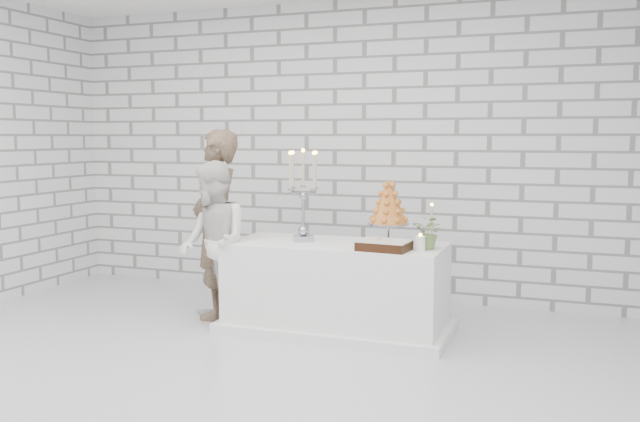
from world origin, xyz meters
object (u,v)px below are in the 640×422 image
at_px(bride, 213,244).
at_px(croquembouche, 389,211).
at_px(candelabra, 303,195).
at_px(cake_table, 336,287).
at_px(groom, 217,224).

distance_m(bride, croquembouche, 1.53).
bearing_deg(bride, candelabra, 62.35).
height_order(bride, croquembouche, bride).
relative_size(cake_table, croquembouche, 3.31).
relative_size(candelabra, croquembouche, 1.45).
xyz_separation_m(cake_table, croquembouche, (0.41, 0.15, 0.65)).
height_order(groom, candelabra, groom).
height_order(groom, croquembouche, groom).
bearing_deg(croquembouche, candelabra, -168.60).
xyz_separation_m(groom, candelabra, (0.86, -0.05, 0.29)).
distance_m(cake_table, bride, 1.12).
distance_m(cake_table, croquembouche, 0.78).
bearing_deg(croquembouche, bride, -166.04).
xyz_separation_m(bride, croquembouche, (1.46, 0.36, 0.30)).
xyz_separation_m(cake_table, candelabra, (-0.30, 0.01, 0.77)).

